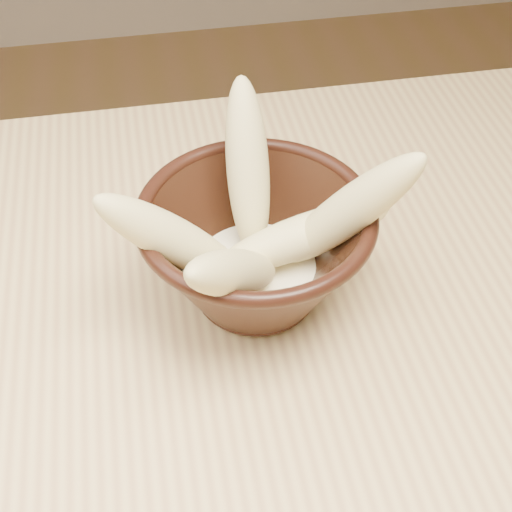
{
  "coord_description": "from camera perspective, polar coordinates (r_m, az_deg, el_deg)",
  "views": [
    {
      "loc": [
        0.02,
        -0.3,
        1.2
      ],
      "look_at": [
        0.1,
        0.09,
        0.8
      ],
      "focal_mm": 50.0,
      "sensor_mm": 36.0,
      "label": 1
    }
  ],
  "objects": [
    {
      "name": "milk_puddle",
      "position": [
        0.58,
        0.0,
        -1.13
      ],
      "size": [
        0.1,
        0.1,
        0.01
      ],
      "primitive_type": "cylinder",
      "color": "#FDF2CB",
      "rests_on": "bowl"
    },
    {
      "name": "banana_right",
      "position": [
        0.53,
        7.33,
        3.48
      ],
      "size": [
        0.12,
        0.09,
        0.15
      ],
      "primitive_type": "ellipsoid",
      "rotation": [
        0.64,
        0.0,
        1.08
      ],
      "color": "#DFCE83",
      "rests_on": "bowl"
    },
    {
      "name": "table",
      "position": [
        0.61,
        -7.8,
        -15.72
      ],
      "size": [
        1.2,
        0.8,
        0.75
      ],
      "color": "#DCBB79",
      "rests_on": "ground"
    },
    {
      "name": "banana_upright",
      "position": [
        0.57,
        -0.65,
        6.99
      ],
      "size": [
        0.04,
        0.1,
        0.14
      ],
      "primitive_type": "ellipsoid",
      "rotation": [
        0.48,
        0.0,
        3.1
      ],
      "color": "#DFCE83",
      "rests_on": "bowl"
    },
    {
      "name": "banana_front",
      "position": [
        0.5,
        -1.72,
        -1.33
      ],
      "size": [
        0.11,
        0.13,
        0.13
      ],
      "primitive_type": "ellipsoid",
      "rotation": [
        0.84,
        0.0,
        -0.67
      ],
      "color": "#DFCE83",
      "rests_on": "bowl"
    },
    {
      "name": "banana_across",
      "position": [
        0.56,
        3.86,
        1.63
      ],
      "size": [
        0.15,
        0.05,
        0.06
      ],
      "primitive_type": "ellipsoid",
      "rotation": [
        1.39,
        0.0,
        1.7
      ],
      "color": "#DFCE83",
      "rests_on": "bowl"
    },
    {
      "name": "banana_left",
      "position": [
        0.53,
        -6.53,
        1.24
      ],
      "size": [
        0.13,
        0.05,
        0.13
      ],
      "primitive_type": "ellipsoid",
      "rotation": [
        0.76,
        0.0,
        -1.46
      ],
      "color": "#DFCE83",
      "rests_on": "bowl"
    },
    {
      "name": "bowl",
      "position": [
        0.56,
        0.0,
        0.62
      ],
      "size": [
        0.19,
        0.19,
        0.1
      ],
      "rotation": [
        0.0,
        0.0,
        -0.14
      ],
      "color": "black",
      "rests_on": "table"
    }
  ]
}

